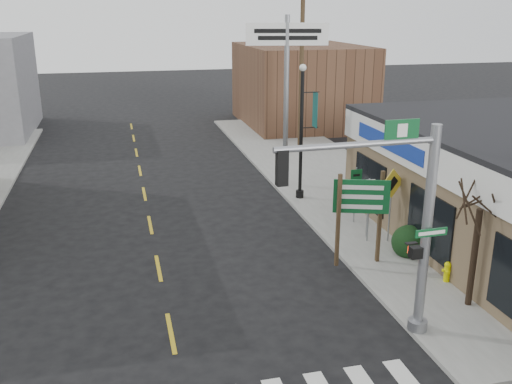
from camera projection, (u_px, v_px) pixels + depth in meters
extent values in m
cube|color=gray|center=(355.00, 198.00, 25.17)|extent=(6.00, 38.00, 0.13)
cube|color=gold|center=(158.00, 268.00, 18.52)|extent=(0.12, 56.00, 0.01)
cube|color=brown|center=(301.00, 85.00, 40.72)|extent=(8.00, 10.00, 5.60)
cylinder|color=gray|center=(426.00, 233.00, 13.94)|extent=(0.25, 0.25, 5.38)
cylinder|color=gray|center=(357.00, 144.00, 12.77)|extent=(3.95, 0.14, 0.14)
cube|color=black|center=(280.00, 166.00, 12.49)|extent=(0.25, 0.20, 0.81)
cube|color=#0D4C23|center=(431.00, 233.00, 13.71)|extent=(0.85, 0.04, 0.20)
cube|color=#0D4C23|center=(401.00, 130.00, 12.93)|extent=(0.85, 0.05, 0.49)
cube|color=black|center=(416.00, 253.00, 13.99)|extent=(0.29, 0.23, 0.29)
cube|color=#483521|center=(338.00, 221.00, 17.95)|extent=(0.11, 0.11, 3.08)
cube|color=#483521|center=(380.00, 217.00, 18.28)|extent=(0.11, 0.11, 3.08)
cube|color=#024D10|center=(361.00, 197.00, 17.82)|extent=(1.76, 0.05, 1.10)
cylinder|color=#D5D800|center=(447.00, 273.00, 17.28)|extent=(0.18, 0.18, 0.52)
sphere|color=#D5D800|center=(448.00, 265.00, 17.19)|extent=(0.20, 0.20, 0.20)
cylinder|color=gray|center=(390.00, 209.00, 19.97)|extent=(0.06, 0.06, 2.46)
cube|color=gold|center=(392.00, 183.00, 19.66)|extent=(1.04, 0.03, 1.04)
cylinder|color=black|center=(301.00, 135.00, 24.18)|extent=(0.15, 0.15, 5.55)
sphere|color=silver|center=(303.00, 68.00, 23.31)|extent=(0.30, 0.30, 0.30)
cube|color=#134C47|center=(315.00, 110.00, 23.99)|extent=(0.02, 0.59, 1.49)
cylinder|color=gray|center=(286.00, 103.00, 25.67)|extent=(0.23, 0.23, 7.67)
cube|color=white|center=(287.00, 34.00, 24.74)|extent=(3.61, 0.18, 0.96)
cylinder|color=black|center=(474.00, 258.00, 15.58)|extent=(0.18, 0.18, 2.83)
ellipsoid|color=#1B3D18|center=(505.00, 260.00, 17.55)|extent=(1.42, 1.42, 1.06)
ellipsoid|color=black|center=(409.00, 242.00, 19.15)|extent=(1.16, 1.16, 0.87)
cylinder|color=#46381E|center=(301.00, 65.00, 32.51)|extent=(0.25, 0.25, 9.62)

